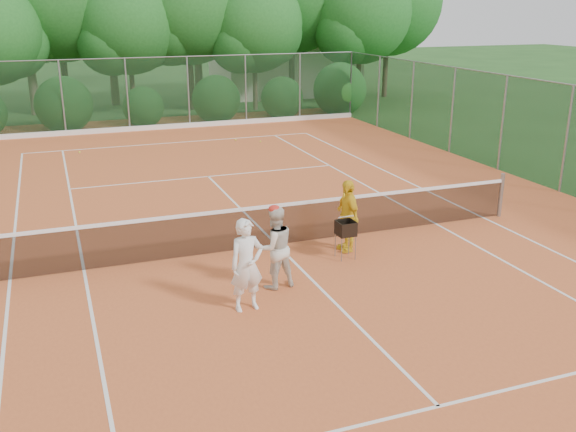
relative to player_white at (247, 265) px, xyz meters
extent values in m
plane|color=#204A1A|center=(1.53, 2.75, -0.85)|extent=(120.00, 120.00, 0.00)
cube|color=#CF622F|center=(1.53, 2.75, -0.84)|extent=(18.00, 36.00, 0.02)
cube|color=beige|center=(10.53, 26.75, 0.65)|extent=(8.00, 5.00, 3.00)
cylinder|color=gray|center=(7.46, 2.75, -0.28)|extent=(0.10, 0.10, 1.10)
cube|color=black|center=(1.53, 2.75, -0.37)|extent=(11.87, 0.03, 0.86)
cube|color=white|center=(1.53, 2.75, 0.10)|extent=(11.87, 0.04, 0.07)
imported|color=white|center=(0.00, 0.00, 0.00)|extent=(0.64, 0.45, 1.65)
imported|color=silver|center=(0.76, 0.71, -0.03)|extent=(0.84, 0.69, 1.58)
ellipsoid|color=red|center=(0.76, 0.71, 0.72)|extent=(0.22, 0.22, 0.14)
imported|color=yellow|center=(2.85, 1.97, -0.04)|extent=(0.40, 0.93, 1.57)
cylinder|color=gray|center=(2.46, 1.40, -0.57)|extent=(0.02, 0.02, 0.51)
cylinder|color=gray|center=(2.78, 1.72, -0.57)|extent=(0.02, 0.02, 0.51)
cube|color=black|center=(2.62, 1.56, -0.16)|extent=(0.36, 0.36, 0.30)
sphere|color=yellow|center=(-2.02, 14.01, -0.79)|extent=(0.07, 0.07, 0.07)
sphere|color=yellow|center=(4.67, 13.54, -0.79)|extent=(0.07, 0.07, 0.07)
sphere|color=#DDED37|center=(3.86, 14.18, -0.79)|extent=(0.07, 0.07, 0.07)
cube|color=white|center=(1.53, 14.64, -0.82)|extent=(11.03, 0.06, 0.01)
cube|color=white|center=(-3.96, 2.75, -0.82)|extent=(0.06, 23.77, 0.01)
cube|color=white|center=(7.01, 2.75, -0.82)|extent=(0.06, 23.77, 0.01)
cube|color=white|center=(-2.58, 2.75, -0.82)|extent=(0.06, 23.77, 0.01)
cube|color=white|center=(5.64, 2.75, -0.82)|extent=(0.06, 23.77, 0.01)
cube|color=white|center=(1.53, 9.15, -0.82)|extent=(8.23, 0.06, 0.01)
cube|color=white|center=(1.53, -3.65, -0.82)|extent=(8.23, 0.06, 0.01)
cube|color=white|center=(1.53, 2.75, -0.82)|extent=(0.06, 12.80, 0.01)
cube|color=#19381E|center=(1.53, 17.75, 0.67)|extent=(18.00, 0.02, 3.00)
cylinder|color=gray|center=(10.53, 17.75, 0.67)|extent=(0.07, 0.07, 3.00)
cylinder|color=gray|center=(10.53, 17.75, 0.67)|extent=(0.07, 0.07, 3.00)
cylinder|color=brown|center=(-1.97, 23.75, 1.40)|extent=(0.31, 0.31, 4.50)
cylinder|color=brown|center=(1.03, 22.25, 0.90)|extent=(0.24, 0.24, 3.50)
sphere|color=#1E5B1F|center=(1.03, 22.25, 3.49)|extent=(4.90, 4.90, 4.90)
cylinder|color=brown|center=(4.03, 22.75, 1.20)|extent=(0.28, 0.28, 4.10)
sphere|color=#1E5B1F|center=(4.03, 22.75, 4.24)|extent=(5.74, 5.74, 5.74)
cylinder|color=brown|center=(7.03, 21.55, 0.85)|extent=(0.23, 0.23, 3.40)
sphere|color=#1E5B1F|center=(7.03, 21.55, 3.37)|extent=(4.76, 4.76, 4.76)
cylinder|color=brown|center=(10.03, 24.25, 1.48)|extent=(0.32, 0.32, 4.65)
cylinder|color=brown|center=(13.03, 21.95, 1.05)|extent=(0.26, 0.26, 3.80)
sphere|color=#1E5B1F|center=(13.03, 21.95, 3.87)|extent=(5.32, 5.32, 5.32)
cylinder|color=brown|center=(15.53, 23.55, 1.28)|extent=(0.29, 0.29, 4.25)
sphere|color=#1E5B1F|center=(15.53, 23.55, 4.42)|extent=(5.95, 5.95, 5.95)
cone|color=brown|center=(4.53, 23.25, 4.15)|extent=(0.44, 0.44, 10.00)
camera|label=1|loc=(-2.89, -9.77, 4.24)|focal=40.00mm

